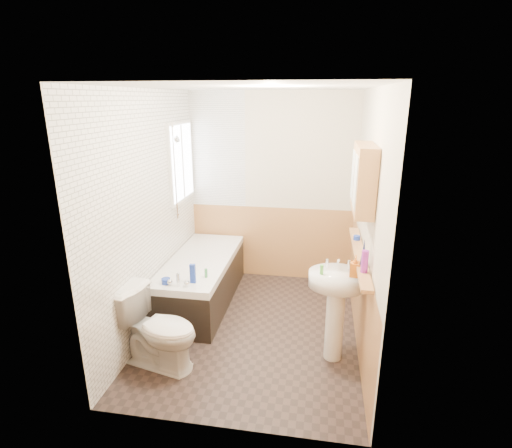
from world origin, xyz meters
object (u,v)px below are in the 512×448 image
object	(u,v)px
medicine_cabinet	(363,179)
bathtub	(202,279)
toilet	(159,329)
pine_shelf	(359,254)
sink	(336,298)

from	to	relation	value
medicine_cabinet	bathtub	bearing A→B (deg)	157.48
bathtub	medicine_cabinet	bearing A→B (deg)	-22.52
toilet	medicine_cabinet	distance (m)	2.29
pine_shelf	medicine_cabinet	world-z (taller)	medicine_cabinet
sink	toilet	bearing A→B (deg)	-168.18
bathtub	pine_shelf	xyz separation A→B (m)	(1.77, -0.64, 0.69)
bathtub	pine_shelf	bearing A→B (deg)	-19.88
toilet	sink	world-z (taller)	sink
bathtub	toilet	distance (m)	1.24
pine_shelf	sink	bearing A→B (deg)	-131.30
toilet	pine_shelf	bearing A→B (deg)	-58.06
toilet	pine_shelf	world-z (taller)	pine_shelf
toilet	medicine_cabinet	xyz separation A→B (m)	(1.77, 0.52, 1.36)
sink	medicine_cabinet	world-z (taller)	medicine_cabinet
bathtub	pine_shelf	distance (m)	2.01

